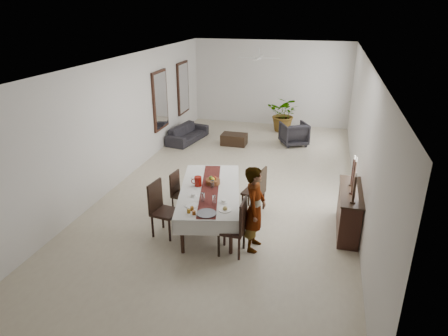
% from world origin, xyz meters
% --- Properties ---
extents(floor, '(6.00, 12.00, 0.00)m').
position_xyz_m(floor, '(0.00, 0.00, 0.00)').
color(floor, beige).
rests_on(floor, ground).
extents(ceiling, '(6.00, 12.00, 0.02)m').
position_xyz_m(ceiling, '(0.00, 0.00, 3.20)').
color(ceiling, white).
rests_on(ceiling, wall_back).
extents(wall_back, '(6.00, 0.02, 3.20)m').
position_xyz_m(wall_back, '(0.00, 6.00, 1.60)').
color(wall_back, silver).
rests_on(wall_back, floor).
extents(wall_front, '(6.00, 0.02, 3.20)m').
position_xyz_m(wall_front, '(0.00, -6.00, 1.60)').
color(wall_front, silver).
rests_on(wall_front, floor).
extents(wall_left, '(0.02, 12.00, 3.20)m').
position_xyz_m(wall_left, '(-3.00, 0.00, 1.60)').
color(wall_left, silver).
rests_on(wall_left, floor).
extents(wall_right, '(0.02, 12.00, 3.20)m').
position_xyz_m(wall_right, '(3.00, 0.00, 1.60)').
color(wall_right, silver).
rests_on(wall_right, floor).
extents(dining_table_top, '(1.58, 2.66, 0.05)m').
position_xyz_m(dining_table_top, '(-0.09, -2.04, 0.75)').
color(dining_table_top, black).
rests_on(dining_table_top, table_leg_fl).
extents(table_leg_fl, '(0.09, 0.09, 0.73)m').
position_xyz_m(table_leg_fl, '(-0.27, -3.30, 0.36)').
color(table_leg_fl, black).
rests_on(table_leg_fl, floor).
extents(table_leg_fr, '(0.09, 0.09, 0.73)m').
position_xyz_m(table_leg_fr, '(0.63, -3.09, 0.36)').
color(table_leg_fr, black).
rests_on(table_leg_fr, floor).
extents(table_leg_bl, '(0.09, 0.09, 0.73)m').
position_xyz_m(table_leg_bl, '(-0.80, -0.99, 0.36)').
color(table_leg_bl, black).
rests_on(table_leg_bl, floor).
extents(table_leg_br, '(0.09, 0.09, 0.73)m').
position_xyz_m(table_leg_br, '(0.09, -0.78, 0.36)').
color(table_leg_br, black).
rests_on(table_leg_br, floor).
extents(tablecloth_top, '(1.80, 2.89, 0.01)m').
position_xyz_m(tablecloth_top, '(-0.09, -2.04, 0.78)').
color(tablecloth_top, silver).
rests_on(tablecloth_top, dining_table_top).
extents(tablecloth_drape_left, '(0.62, 2.61, 0.31)m').
position_xyz_m(tablecloth_drape_left, '(-0.68, -2.18, 0.63)').
color(tablecloth_drape_left, white).
rests_on(tablecloth_drape_left, dining_table_top).
extents(tablecloth_drape_right, '(0.62, 2.61, 0.31)m').
position_xyz_m(tablecloth_drape_right, '(0.50, -1.90, 0.63)').
color(tablecloth_drape_right, silver).
rests_on(tablecloth_drape_right, dining_table_top).
extents(tablecloth_drape_near, '(1.20, 0.29, 0.31)m').
position_xyz_m(tablecloth_drape_near, '(0.21, -3.34, 0.63)').
color(tablecloth_drape_near, silver).
rests_on(tablecloth_drape_near, dining_table_top).
extents(tablecloth_drape_far, '(1.20, 0.29, 0.31)m').
position_xyz_m(tablecloth_drape_far, '(-0.39, -0.74, 0.63)').
color(tablecloth_drape_far, silver).
rests_on(tablecloth_drape_far, dining_table_top).
extents(table_runner, '(0.94, 2.61, 0.00)m').
position_xyz_m(table_runner, '(-0.09, -2.04, 0.79)').
color(table_runner, maroon).
rests_on(table_runner, tablecloth_top).
extents(red_pitcher, '(0.19, 0.19, 0.21)m').
position_xyz_m(red_pitcher, '(-0.38, -1.95, 0.89)').
color(red_pitcher, maroon).
rests_on(red_pitcher, tablecloth_top).
extents(pitcher_handle, '(0.13, 0.05, 0.12)m').
position_xyz_m(pitcher_handle, '(-0.46, -1.97, 0.89)').
color(pitcher_handle, maroon).
rests_on(pitcher_handle, red_pitcher).
extents(wine_glass_near, '(0.07, 0.07, 0.18)m').
position_xyz_m(wine_glass_near, '(0.19, -2.67, 0.88)').
color(wine_glass_near, white).
rests_on(wine_glass_near, tablecloth_top).
extents(wine_glass_mid, '(0.07, 0.07, 0.18)m').
position_xyz_m(wine_glass_mid, '(-0.06, -2.62, 0.88)').
color(wine_glass_mid, silver).
rests_on(wine_glass_mid, tablecloth_top).
extents(wine_glass_far, '(0.07, 0.07, 0.18)m').
position_xyz_m(wine_glass_far, '(-0.05, -1.98, 0.88)').
color(wine_glass_far, silver).
rests_on(wine_glass_far, tablecloth_top).
extents(teacup_right, '(0.09, 0.09, 0.06)m').
position_xyz_m(teacup_right, '(0.36, -2.58, 0.82)').
color(teacup_right, white).
rests_on(teacup_right, saucer_right).
extents(saucer_right, '(0.16, 0.16, 0.01)m').
position_xyz_m(saucer_right, '(0.36, -2.58, 0.80)').
color(saucer_right, white).
rests_on(saucer_right, tablecloth_top).
extents(teacup_left, '(0.09, 0.09, 0.06)m').
position_xyz_m(teacup_left, '(-0.31, -2.46, 0.82)').
color(teacup_left, white).
rests_on(teacup_left, saucer_left).
extents(saucer_left, '(0.16, 0.16, 0.01)m').
position_xyz_m(saucer_left, '(-0.31, -2.46, 0.80)').
color(saucer_left, white).
rests_on(saucer_left, tablecloth_top).
extents(plate_near_right, '(0.25, 0.25, 0.02)m').
position_xyz_m(plate_near_right, '(0.46, -2.87, 0.80)').
color(plate_near_right, white).
rests_on(plate_near_right, tablecloth_top).
extents(bread_near_right, '(0.09, 0.09, 0.09)m').
position_xyz_m(bread_near_right, '(0.46, -2.87, 0.83)').
color(bread_near_right, tan).
rests_on(bread_near_right, plate_near_right).
extents(plate_near_left, '(0.25, 0.25, 0.02)m').
position_xyz_m(plate_near_left, '(-0.22, -2.87, 0.80)').
color(plate_near_left, silver).
rests_on(plate_near_left, tablecloth_top).
extents(plate_far_left, '(0.25, 0.25, 0.02)m').
position_xyz_m(plate_far_left, '(-0.54, -1.56, 0.80)').
color(plate_far_left, silver).
rests_on(plate_far_left, tablecloth_top).
extents(serving_tray, '(0.37, 0.37, 0.02)m').
position_xyz_m(serving_tray, '(0.16, -3.10, 0.80)').
color(serving_tray, '#3B3B3F').
rests_on(serving_tray, tablecloth_top).
extents(jam_jar_a, '(0.07, 0.07, 0.08)m').
position_xyz_m(jam_jar_a, '(-0.06, -3.18, 0.83)').
color(jam_jar_a, brown).
rests_on(jam_jar_a, tablecloth_top).
extents(jam_jar_b, '(0.07, 0.07, 0.08)m').
position_xyz_m(jam_jar_b, '(-0.17, -3.15, 0.83)').
color(jam_jar_b, '#906215').
rests_on(jam_jar_b, tablecloth_top).
extents(jam_jar_c, '(0.07, 0.07, 0.08)m').
position_xyz_m(jam_jar_c, '(-0.15, -3.03, 0.83)').
color(jam_jar_c, brown).
rests_on(jam_jar_c, tablecloth_top).
extents(fruit_basket, '(0.31, 0.31, 0.10)m').
position_xyz_m(fruit_basket, '(-0.10, -1.77, 0.84)').
color(fruit_basket, brown).
rests_on(fruit_basket, tablecloth_top).
extents(fruit_red, '(0.09, 0.09, 0.09)m').
position_xyz_m(fruit_red, '(-0.07, -1.75, 0.92)').
color(fruit_red, maroon).
rests_on(fruit_red, fruit_basket).
extents(fruit_green, '(0.08, 0.08, 0.08)m').
position_xyz_m(fruit_green, '(-0.14, -1.75, 0.92)').
color(fruit_green, '#5B7C25').
rests_on(fruit_green, fruit_basket).
extents(fruit_yellow, '(0.09, 0.09, 0.09)m').
position_xyz_m(fruit_yellow, '(-0.09, -1.83, 0.92)').
color(fruit_yellow, yellow).
rests_on(fruit_yellow, fruit_basket).
extents(chair_right_near_seat, '(0.49, 0.49, 0.05)m').
position_xyz_m(chair_right_near_seat, '(0.63, -3.05, 0.50)').
color(chair_right_near_seat, black).
rests_on(chair_right_near_seat, chair_right_near_leg_fl).
extents(chair_right_near_leg_fl, '(0.05, 0.05, 0.47)m').
position_xyz_m(chair_right_near_leg_fl, '(0.82, -3.25, 0.23)').
color(chair_right_near_leg_fl, black).
rests_on(chair_right_near_leg_fl, floor).
extents(chair_right_near_leg_fr, '(0.05, 0.05, 0.47)m').
position_xyz_m(chair_right_near_leg_fr, '(0.83, -2.86, 0.23)').
color(chair_right_near_leg_fr, black).
rests_on(chair_right_near_leg_fr, floor).
extents(chair_right_near_leg_bl, '(0.05, 0.05, 0.47)m').
position_xyz_m(chair_right_near_leg_bl, '(0.43, -3.25, 0.23)').
color(chair_right_near_leg_bl, black).
rests_on(chair_right_near_leg_bl, floor).
extents(chair_right_near_leg_br, '(0.05, 0.05, 0.47)m').
position_xyz_m(chair_right_near_leg_br, '(0.44, -2.86, 0.23)').
color(chair_right_near_leg_br, black).
rests_on(chair_right_near_leg_br, floor).
extents(chair_right_near_back, '(0.05, 0.48, 0.61)m').
position_xyz_m(chair_right_near_back, '(0.85, -3.06, 0.82)').
color(chair_right_near_back, black).
rests_on(chair_right_near_back, chair_right_near_seat).
extents(chair_right_far_seat, '(0.53, 0.53, 0.05)m').
position_xyz_m(chair_right_far_seat, '(0.72, -1.31, 0.47)').
color(chair_right_far_seat, black).
rests_on(chair_right_far_seat, chair_right_far_leg_fl).
extents(chair_right_far_leg_fl, '(0.05, 0.05, 0.44)m').
position_xyz_m(chair_right_far_leg_fl, '(0.86, -1.52, 0.22)').
color(chair_right_far_leg_fl, black).
rests_on(chair_right_far_leg_fl, floor).
extents(chair_right_far_leg_fr, '(0.05, 0.05, 0.44)m').
position_xyz_m(chair_right_far_leg_fr, '(0.93, -1.16, 0.22)').
color(chair_right_far_leg_fr, black).
rests_on(chair_right_far_leg_fr, floor).
extents(chair_right_far_leg_bl, '(0.05, 0.05, 0.44)m').
position_xyz_m(chair_right_far_leg_bl, '(0.50, -1.45, 0.22)').
color(chair_right_far_leg_bl, black).
rests_on(chair_right_far_leg_bl, floor).
extents(chair_right_far_leg_br, '(0.05, 0.05, 0.44)m').
position_xyz_m(chair_right_far_leg_br, '(0.58, -1.09, 0.22)').
color(chair_right_far_leg_br, black).
rests_on(chair_right_far_leg_br, floor).
extents(chair_right_far_back, '(0.13, 0.45, 0.57)m').
position_xyz_m(chair_right_far_back, '(0.92, -1.35, 0.77)').
color(chair_right_far_back, black).
rests_on(chair_right_far_back, chair_right_far_seat).
extents(chair_left_near_seat, '(0.55, 0.55, 0.05)m').
position_xyz_m(chair_left_near_seat, '(-0.82, -2.75, 0.50)').
color(chair_left_near_seat, black).
rests_on(chair_left_near_seat, chair_left_near_leg_fl).
extents(chair_left_near_leg_fl, '(0.06, 0.06, 0.48)m').
position_xyz_m(chair_left_near_leg_fl, '(-0.98, -2.53, 0.24)').
color(chair_left_near_leg_fl, black).
rests_on(chair_left_near_leg_fl, floor).
extents(chair_left_near_leg_fr, '(0.06, 0.06, 0.48)m').
position_xyz_m(chair_left_near_leg_fr, '(-1.04, -2.92, 0.24)').
color(chair_left_near_leg_fr, black).
rests_on(chair_left_near_leg_fr, floor).
extents(chair_left_near_leg_bl, '(0.06, 0.06, 0.48)m').
position_xyz_m(chair_left_near_leg_bl, '(-0.59, -2.59, 0.24)').
color(chair_left_near_leg_bl, black).
rests_on(chair_left_near_leg_bl, floor).
extents(chair_left_near_leg_br, '(0.06, 0.06, 0.48)m').
position_xyz_m(chair_left_near_leg_br, '(-0.65, -2.98, 0.24)').
color(chair_left_near_leg_br, black).
rests_on(chair_left_near_leg_br, floor).
extents(chair_left_near_back, '(0.12, 0.48, 0.61)m').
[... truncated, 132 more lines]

